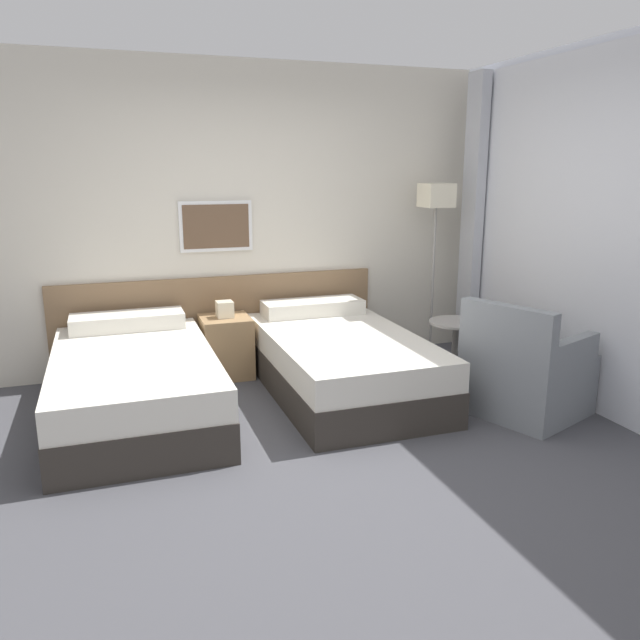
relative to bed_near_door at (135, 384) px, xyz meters
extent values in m
plane|color=#47474C|center=(1.09, -1.00, -0.26)|extent=(16.00, 16.00, 0.00)
cube|color=beige|center=(1.09, 1.04, 1.09)|extent=(10.00, 0.06, 2.70)
cube|color=#846647|center=(0.81, 0.99, 0.17)|extent=(2.91, 0.04, 0.84)
cube|color=white|center=(0.81, 0.99, 1.04)|extent=(0.64, 0.03, 0.44)
cube|color=brown|center=(0.81, 0.98, 1.04)|extent=(0.58, 0.01, 0.38)
cube|color=silver|center=(3.28, -1.24, 1.06)|extent=(0.03, 4.15, 2.64)
cube|color=#B7BAC1|center=(3.19, 0.66, 1.06)|extent=(0.10, 0.24, 2.64)
cube|color=#332D28|center=(0.00, -0.03, -0.12)|extent=(1.13, 1.98, 0.27)
cube|color=silver|center=(0.00, -0.03, 0.13)|extent=(1.12, 1.96, 0.22)
cube|color=silver|center=(0.00, 0.73, 0.30)|extent=(0.91, 0.34, 0.13)
cube|color=#332D28|center=(1.62, -0.03, -0.12)|extent=(1.13, 1.98, 0.27)
cube|color=silver|center=(1.62, -0.03, 0.13)|extent=(1.12, 1.96, 0.22)
cube|color=silver|center=(1.62, 0.73, 0.30)|extent=(0.91, 0.34, 0.13)
cube|color=#9E7A51|center=(0.81, 0.71, 0.01)|extent=(0.42, 0.44, 0.53)
cube|color=beige|center=(0.81, 0.71, 0.35)|extent=(0.14, 0.14, 0.14)
cylinder|color=#9E9993|center=(2.80, 0.66, -0.25)|extent=(0.24, 0.24, 0.02)
cylinder|color=#9E9993|center=(2.80, 0.66, 0.47)|extent=(0.02, 0.02, 1.42)
cube|color=beige|center=(2.80, 0.66, 1.29)|extent=(0.27, 0.27, 0.22)
cylinder|color=gray|center=(2.55, -0.20, -0.25)|extent=(0.29, 0.29, 0.01)
cylinder|color=gray|center=(2.55, -0.20, 0.03)|extent=(0.05, 0.05, 0.53)
cylinder|color=gray|center=(2.55, -0.20, 0.30)|extent=(0.44, 0.44, 0.02)
cube|color=gray|center=(2.77, -0.86, -0.03)|extent=(0.95, 0.95, 0.46)
cube|color=gray|center=(2.48, -0.98, 0.41)|extent=(0.36, 0.72, 0.41)
cube|color=gray|center=(2.89, -1.16, 0.29)|extent=(0.61, 0.31, 0.18)
cube|color=gray|center=(2.66, -0.56, 0.29)|extent=(0.61, 0.31, 0.18)
camera|label=1|loc=(-0.12, -4.52, 1.54)|focal=35.00mm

